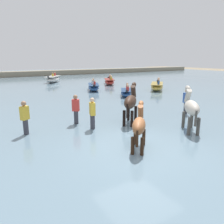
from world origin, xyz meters
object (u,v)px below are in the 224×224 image
person_wading_close (76,111)px  horse_trailing_dark_bay (131,103)px  horse_lead_chestnut (139,126)px  person_onlooker_right (25,120)px  person_spectator_far (92,115)px  person_wading_mid (186,103)px  boat_near_port (53,79)px  boat_far_offshore (109,82)px  boat_distant_west (126,93)px  boat_far_inshore (94,87)px  boat_mid_outer (157,86)px  horse_flank_pinto (191,108)px

person_wading_close → horse_trailing_dark_bay: bearing=-28.6°
horse_lead_chestnut → horse_trailing_dark_bay: 3.04m
person_onlooker_right → person_spectator_far: 2.70m
horse_lead_chestnut → person_wading_mid: horse_lead_chestnut is taller
person_wading_close → person_onlooker_right: 2.31m
boat_near_port → boat_far_offshore: bearing=-50.0°
boat_distant_west → person_onlooker_right: bearing=-148.0°
horse_lead_chestnut → boat_near_port: bearing=80.1°
person_wading_mid → boat_distant_west: bearing=84.6°
boat_near_port → person_onlooker_right: 19.93m
boat_distant_west → boat_far_inshore: size_ratio=0.80×
boat_near_port → person_wading_mid: bearing=-86.3°
horse_trailing_dark_bay → boat_near_port: size_ratio=0.56×
boat_near_port → boat_mid_outer: boat_near_port is taller
horse_lead_chestnut → boat_far_offshore: horse_lead_chestnut is taller
horse_flank_pinto → boat_far_offshore: (5.68, 16.08, -0.63)m
horse_lead_chestnut → boat_near_port: size_ratio=0.47×
horse_lead_chestnut → person_wading_close: horse_lead_chestnut is taller
boat_mid_outer → person_wading_close: 12.68m
person_onlooker_right → boat_mid_outer: bearing=27.1°
person_wading_mid → person_onlooker_right: bearing=172.8°
person_onlooker_right → person_wading_mid: same height
person_wading_mid → person_spectator_far: 5.53m
horse_trailing_dark_bay → boat_far_inshore: (3.44, 10.58, -0.67)m
horse_trailing_dark_bay → boat_distant_west: bearing=56.3°
boat_far_inshore → person_onlooker_right: (-7.94, -9.70, 0.29)m
person_wading_close → boat_mid_outer: bearing=30.4°
boat_near_port → boat_distant_west: 13.40m
boat_distant_west → person_onlooker_right: 10.29m
boat_far_inshore → boat_mid_outer: bearing=-29.2°
boat_near_port → person_spectator_far: (-4.23, -19.47, 0.22)m
boat_far_offshore → person_spectator_far: (-9.05, -13.73, 0.28)m
horse_trailing_dark_bay → boat_far_offshore: 15.61m
boat_far_offshore → person_wading_mid: 14.45m
boat_far_inshore → person_spectator_far: size_ratio=1.90×
boat_far_offshore → person_spectator_far: size_ratio=1.93×
horse_lead_chestnut → person_spectator_far: (-0.35, 2.74, -0.18)m
horse_flank_pinto → boat_far_offshore: size_ratio=0.66×
horse_lead_chestnut → horse_trailing_dark_bay: horse_trailing_dark_bay is taller
boat_mid_outer → horse_trailing_dark_bay: bearing=-138.8°
boat_distant_west → boat_far_inshore: (-0.78, 4.24, 0.03)m
horse_lead_chestnut → horse_trailing_dark_bay: size_ratio=0.85×
horse_trailing_dark_bay → boat_mid_outer: horse_trailing_dark_bay is taller
person_spectator_far → boat_distant_west: bearing=45.3°
boat_near_port → boat_distant_west: (1.90, -13.27, -0.10)m
person_spectator_far → horse_trailing_dark_bay: bearing=-4.1°
boat_far_offshore → person_wading_mid: size_ratio=1.93×
horse_flank_pinto → boat_far_inshore: 12.96m
person_wading_close → person_onlooker_right: (-2.28, -0.33, 0.00)m
person_wading_mid → boat_near_port: bearing=93.7°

